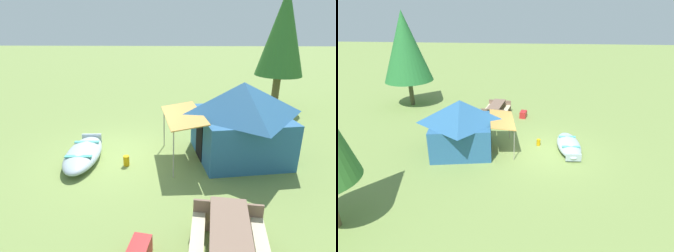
# 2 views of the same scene
# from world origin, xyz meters

# --- Properties ---
(ground_plane) EXTENTS (80.00, 80.00, 0.00)m
(ground_plane) POSITION_xyz_m (0.00, 0.00, 0.00)
(ground_plane) COLOR olive
(beached_rowboat) EXTENTS (2.73, 1.19, 0.45)m
(beached_rowboat) POSITION_xyz_m (0.35, -1.21, 0.24)
(beached_rowboat) COLOR #A2B3BE
(beached_rowboat) RESTS_ON ground_plane
(canvas_cabin_tent) EXTENTS (3.27, 4.22, 2.47)m
(canvas_cabin_tent) POSITION_xyz_m (-0.11, 3.80, 1.28)
(canvas_cabin_tent) COLOR #295C8E
(canvas_cabin_tent) RESTS_ON ground_plane
(picnic_table) EXTENTS (2.13, 1.66, 0.80)m
(picnic_table) POSITION_xyz_m (4.46, 2.71, 0.50)
(picnic_table) COLOR #7B5E4D
(picnic_table) RESTS_ON ground_plane
(cooler_box) EXTENTS (0.63, 0.46, 0.39)m
(cooler_box) POSITION_xyz_m (4.39, 1.06, 0.19)
(cooler_box) COLOR red
(cooler_box) RESTS_ON ground_plane
(fuel_can) EXTENTS (0.22, 0.22, 0.32)m
(fuel_can) POSITION_xyz_m (0.67, 0.21, 0.16)
(fuel_can) COLOR #D5990D
(fuel_can) RESTS_ON ground_plane
(pine_tree_back_right) EXTENTS (3.11, 3.11, 6.09)m
(pine_tree_back_right) POSITION_xyz_m (6.20, 8.72, 3.87)
(pine_tree_back_right) COLOR #46462C
(pine_tree_back_right) RESTS_ON ground_plane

